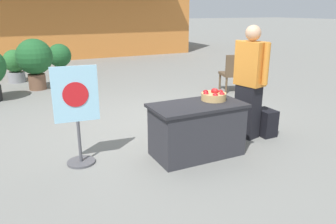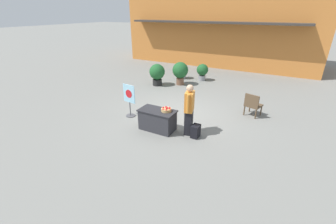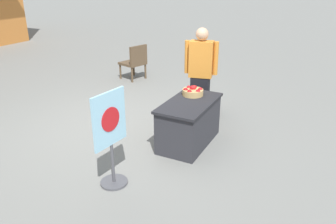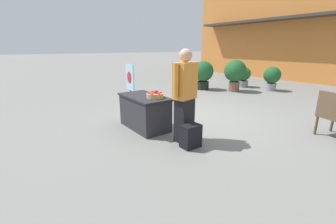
{
  "view_description": "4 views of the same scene",
  "coord_description": "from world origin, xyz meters",
  "px_view_note": "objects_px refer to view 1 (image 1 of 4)",
  "views": [
    {
      "loc": [
        -2.22,
        -4.94,
        1.92
      ],
      "look_at": [
        -0.21,
        -0.84,
        0.48
      ],
      "focal_mm": 35.0,
      "sensor_mm": 36.0,
      "label": 1
    },
    {
      "loc": [
        3.58,
        -7.27,
        3.79
      ],
      "look_at": [
        0.34,
        -1.31,
        0.72
      ],
      "focal_mm": 24.0,
      "sensor_mm": 36.0,
      "label": 2
    },
    {
      "loc": [
        -4.45,
        -3.24,
        2.53
      ],
      "look_at": [
        -0.63,
        -1.3,
        0.75
      ],
      "focal_mm": 35.0,
      "sensor_mm": 36.0,
      "label": 3
    },
    {
      "loc": [
        4.08,
        -3.74,
        1.74
      ],
      "look_at": [
        0.52,
        -1.15,
        0.46
      ],
      "focal_mm": 24.0,
      "sensor_mm": 36.0,
      "label": 4
    }
  ],
  "objects_px": {
    "person_visitor": "(250,82)",
    "potted_plant_far_left": "(35,59)",
    "backpack": "(265,122)",
    "potted_plant_near_right": "(60,58)",
    "potted_plant_near_left": "(15,64)",
    "apple_basket": "(214,96)",
    "patio_chair": "(234,71)",
    "display_table": "(197,129)",
    "poster_board": "(77,113)"
  },
  "relations": [
    {
      "from": "poster_board",
      "to": "potted_plant_far_left",
      "type": "bearing_deg",
      "value": -172.66
    },
    {
      "from": "backpack",
      "to": "potted_plant_near_right",
      "type": "distance_m",
      "value": 6.65
    },
    {
      "from": "potted_plant_near_left",
      "to": "potted_plant_far_left",
      "type": "bearing_deg",
      "value": -69.75
    },
    {
      "from": "poster_board",
      "to": "potted_plant_near_right",
      "type": "distance_m",
      "value": 6.05
    },
    {
      "from": "display_table",
      "to": "patio_chair",
      "type": "xyz_separation_m",
      "value": [
        2.66,
        2.7,
        0.14
      ]
    },
    {
      "from": "potted_plant_far_left",
      "to": "potted_plant_near_right",
      "type": "relative_size",
      "value": 1.29
    },
    {
      "from": "display_table",
      "to": "potted_plant_near_right",
      "type": "relative_size",
      "value": 1.29
    },
    {
      "from": "person_visitor",
      "to": "potted_plant_far_left",
      "type": "relative_size",
      "value": 1.37
    },
    {
      "from": "backpack",
      "to": "potted_plant_far_left",
      "type": "xyz_separation_m",
      "value": [
        -2.93,
        4.92,
        0.55
      ]
    },
    {
      "from": "backpack",
      "to": "potted_plant_near_left",
      "type": "xyz_separation_m",
      "value": [
        -3.37,
        6.09,
        0.29
      ]
    },
    {
      "from": "apple_basket",
      "to": "potted_plant_near_right",
      "type": "relative_size",
      "value": 0.35
    },
    {
      "from": "person_visitor",
      "to": "potted_plant_near_left",
      "type": "xyz_separation_m",
      "value": [
        -3.07,
        6.0,
        -0.38
      ]
    },
    {
      "from": "display_table",
      "to": "person_visitor",
      "type": "height_order",
      "value": "person_visitor"
    },
    {
      "from": "display_table",
      "to": "apple_basket",
      "type": "height_order",
      "value": "apple_basket"
    },
    {
      "from": "display_table",
      "to": "potted_plant_near_left",
      "type": "bearing_deg",
      "value": 107.87
    },
    {
      "from": "patio_chair",
      "to": "potted_plant_near_right",
      "type": "xyz_separation_m",
      "value": [
        -3.46,
        3.74,
        0.06
      ]
    },
    {
      "from": "display_table",
      "to": "potted_plant_far_left",
      "type": "distance_m",
      "value": 5.33
    },
    {
      "from": "poster_board",
      "to": "potted_plant_far_left",
      "type": "relative_size",
      "value": 1.02
    },
    {
      "from": "person_visitor",
      "to": "poster_board",
      "type": "xyz_separation_m",
      "value": [
        -2.55,
        0.18,
        -0.19
      ]
    },
    {
      "from": "poster_board",
      "to": "potted_plant_far_left",
      "type": "height_order",
      "value": "poster_board"
    },
    {
      "from": "apple_basket",
      "to": "potted_plant_far_left",
      "type": "relative_size",
      "value": 0.27
    },
    {
      "from": "apple_basket",
      "to": "potted_plant_near_right",
      "type": "bearing_deg",
      "value": 99.88
    },
    {
      "from": "person_visitor",
      "to": "potted_plant_near_left",
      "type": "bearing_deg",
      "value": -75.85
    },
    {
      "from": "apple_basket",
      "to": "potted_plant_near_right",
      "type": "distance_m",
      "value": 6.46
    },
    {
      "from": "display_table",
      "to": "potted_plant_near_right",
      "type": "bearing_deg",
      "value": 97.1
    },
    {
      "from": "apple_basket",
      "to": "person_visitor",
      "type": "relative_size",
      "value": 0.2
    },
    {
      "from": "backpack",
      "to": "patio_chair",
      "type": "height_order",
      "value": "patio_chair"
    },
    {
      "from": "patio_chair",
      "to": "potted_plant_near_right",
      "type": "distance_m",
      "value": 5.1
    },
    {
      "from": "poster_board",
      "to": "potted_plant_far_left",
      "type": "xyz_separation_m",
      "value": [
        -0.09,
        4.65,
        0.08
      ]
    },
    {
      "from": "apple_basket",
      "to": "backpack",
      "type": "xyz_separation_m",
      "value": [
        1.05,
        0.07,
        -0.58
      ]
    },
    {
      "from": "person_visitor",
      "to": "backpack",
      "type": "bearing_deg",
      "value": 149.51
    },
    {
      "from": "display_table",
      "to": "backpack",
      "type": "relative_size",
      "value": 2.99
    },
    {
      "from": "apple_basket",
      "to": "backpack",
      "type": "relative_size",
      "value": 0.82
    },
    {
      "from": "patio_chair",
      "to": "potted_plant_far_left",
      "type": "bearing_deg",
      "value": 76.83
    },
    {
      "from": "backpack",
      "to": "potted_plant_near_right",
      "type": "relative_size",
      "value": 0.43
    },
    {
      "from": "patio_chair",
      "to": "potted_plant_far_left",
      "type": "distance_m",
      "value": 4.87
    },
    {
      "from": "apple_basket",
      "to": "poster_board",
      "type": "bearing_deg",
      "value": 169.21
    },
    {
      "from": "backpack",
      "to": "poster_board",
      "type": "height_order",
      "value": "poster_board"
    },
    {
      "from": "potted_plant_far_left",
      "to": "person_visitor",
      "type": "bearing_deg",
      "value": -61.36
    },
    {
      "from": "person_visitor",
      "to": "potted_plant_far_left",
      "type": "distance_m",
      "value": 5.51
    },
    {
      "from": "poster_board",
      "to": "potted_plant_near_left",
      "type": "height_order",
      "value": "poster_board"
    },
    {
      "from": "potted_plant_far_left",
      "to": "patio_chair",
      "type": "bearing_deg",
      "value": -29.22
    },
    {
      "from": "potted_plant_near_right",
      "to": "poster_board",
      "type": "bearing_deg",
      "value": -96.55
    },
    {
      "from": "potted_plant_near_right",
      "to": "potted_plant_near_left",
      "type": "bearing_deg",
      "value": -170.84
    },
    {
      "from": "apple_basket",
      "to": "person_visitor",
      "type": "height_order",
      "value": "person_visitor"
    },
    {
      "from": "apple_basket",
      "to": "backpack",
      "type": "bearing_deg",
      "value": 3.85
    },
    {
      "from": "apple_basket",
      "to": "potted_plant_far_left",
      "type": "xyz_separation_m",
      "value": [
        -1.89,
        4.99,
        -0.02
      ]
    },
    {
      "from": "person_visitor",
      "to": "poster_board",
      "type": "distance_m",
      "value": 2.56
    },
    {
      "from": "patio_chair",
      "to": "potted_plant_near_right",
      "type": "relative_size",
      "value": 0.94
    },
    {
      "from": "apple_basket",
      "to": "potted_plant_near_left",
      "type": "relative_size",
      "value": 0.39
    }
  ]
}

